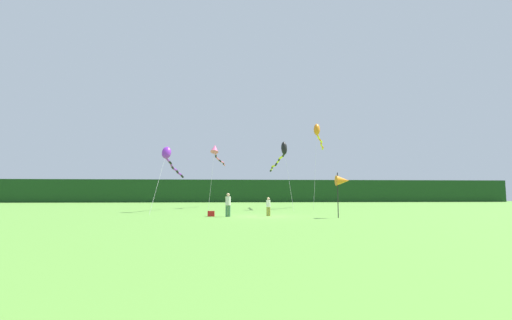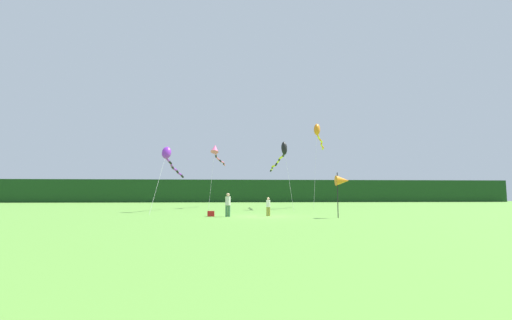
{
  "view_description": "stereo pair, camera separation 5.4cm",
  "coord_description": "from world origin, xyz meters",
  "px_view_note": "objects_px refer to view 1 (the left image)",
  "views": [
    {
      "loc": [
        -2.39,
        -25.59,
        1.59
      ],
      "look_at": [
        0.0,
        6.0,
        4.6
      ],
      "focal_mm": 25.11,
      "sensor_mm": 36.0,
      "label": 1
    },
    {
      "loc": [
        -2.34,
        -25.59,
        1.59
      ],
      "look_at": [
        0.0,
        6.0,
        4.6
      ],
      "focal_mm": 25.11,
      "sensor_mm": 36.0,
      "label": 2
    }
  ],
  "objects_px": {
    "person_adult": "(228,203)",
    "person_child": "(268,206)",
    "kite_rainbow": "(216,151)",
    "kite_orange": "(318,132)",
    "kite_black": "(282,153)",
    "kite_purple": "(169,157)",
    "cooler_box": "(211,214)",
    "banner_flag_pole": "(342,181)"
  },
  "relations": [
    {
      "from": "cooler_box",
      "to": "kite_purple",
      "type": "bearing_deg",
      "value": 120.33
    },
    {
      "from": "kite_purple",
      "to": "kite_orange",
      "type": "bearing_deg",
      "value": 22.44
    },
    {
      "from": "person_child",
      "to": "kite_orange",
      "type": "xyz_separation_m",
      "value": [
        7.17,
        13.65,
        7.87
      ]
    },
    {
      "from": "person_child",
      "to": "kite_purple",
      "type": "xyz_separation_m",
      "value": [
        -8.41,
        7.22,
        4.23
      ]
    },
    {
      "from": "person_child",
      "to": "kite_black",
      "type": "bearing_deg",
      "value": 76.83
    },
    {
      "from": "kite_orange",
      "to": "kite_black",
      "type": "distance_m",
      "value": 5.6
    },
    {
      "from": "person_adult",
      "to": "person_child",
      "type": "height_order",
      "value": "person_adult"
    },
    {
      "from": "person_adult",
      "to": "kite_rainbow",
      "type": "xyz_separation_m",
      "value": [
        -1.47,
        16.0,
        5.6
      ]
    },
    {
      "from": "banner_flag_pole",
      "to": "kite_black",
      "type": "relative_size",
      "value": 0.32
    },
    {
      "from": "kite_rainbow",
      "to": "kite_purple",
      "type": "distance_m",
      "value": 9.28
    },
    {
      "from": "kite_rainbow",
      "to": "kite_purple",
      "type": "height_order",
      "value": "kite_rainbow"
    },
    {
      "from": "banner_flag_pole",
      "to": "kite_rainbow",
      "type": "xyz_separation_m",
      "value": [
        -9.16,
        17.77,
        4.06
      ]
    },
    {
      "from": "person_child",
      "to": "kite_black",
      "type": "height_order",
      "value": "kite_black"
    },
    {
      "from": "kite_black",
      "to": "kite_orange",
      "type": "bearing_deg",
      "value": 24.71
    },
    {
      "from": "person_child",
      "to": "banner_flag_pole",
      "type": "xyz_separation_m",
      "value": [
        4.77,
        -2.33,
        1.71
      ]
    },
    {
      "from": "cooler_box",
      "to": "banner_flag_pole",
      "type": "relative_size",
      "value": 0.16
    },
    {
      "from": "banner_flag_pole",
      "to": "kite_rainbow",
      "type": "bearing_deg",
      "value": 117.27
    },
    {
      "from": "kite_black",
      "to": "person_child",
      "type": "bearing_deg",
      "value": -103.17
    },
    {
      "from": "person_adult",
      "to": "kite_purple",
      "type": "relative_size",
      "value": 0.17
    },
    {
      "from": "kite_orange",
      "to": "kite_purple",
      "type": "distance_m",
      "value": 17.24
    },
    {
      "from": "person_child",
      "to": "cooler_box",
      "type": "relative_size",
      "value": 2.79
    },
    {
      "from": "person_adult",
      "to": "kite_orange",
      "type": "height_order",
      "value": "kite_orange"
    },
    {
      "from": "kite_orange",
      "to": "kite_purple",
      "type": "relative_size",
      "value": 0.99
    },
    {
      "from": "person_child",
      "to": "kite_rainbow",
      "type": "xyz_separation_m",
      "value": [
        -4.39,
        15.44,
        5.77
      ]
    },
    {
      "from": "kite_purple",
      "to": "kite_black",
      "type": "bearing_deg",
      "value": 21.51
    },
    {
      "from": "banner_flag_pole",
      "to": "kite_black",
      "type": "distance_m",
      "value": 14.5
    },
    {
      "from": "person_adult",
      "to": "kite_black",
      "type": "xyz_separation_m",
      "value": [
        5.63,
        12.16,
        4.99
      ]
    },
    {
      "from": "person_child",
      "to": "person_adult",
      "type": "bearing_deg",
      "value": -169.02
    },
    {
      "from": "kite_rainbow",
      "to": "kite_orange",
      "type": "xyz_separation_m",
      "value": [
        11.56,
        -1.79,
        2.1
      ]
    },
    {
      "from": "person_adult",
      "to": "kite_purple",
      "type": "bearing_deg",
      "value": 125.21
    },
    {
      "from": "person_adult",
      "to": "kite_orange",
      "type": "xyz_separation_m",
      "value": [
        10.08,
        14.21,
        7.7
      ]
    },
    {
      "from": "kite_rainbow",
      "to": "kite_purple",
      "type": "relative_size",
      "value": 0.87
    },
    {
      "from": "kite_orange",
      "to": "kite_purple",
      "type": "bearing_deg",
      "value": -157.56
    },
    {
      "from": "cooler_box",
      "to": "banner_flag_pole",
      "type": "distance_m",
      "value": 9.43
    },
    {
      "from": "banner_flag_pole",
      "to": "kite_rainbow",
      "type": "distance_m",
      "value": 20.4
    },
    {
      "from": "person_adult",
      "to": "kite_orange",
      "type": "bearing_deg",
      "value": 54.65
    },
    {
      "from": "cooler_box",
      "to": "banner_flag_pole",
      "type": "xyz_separation_m",
      "value": [
        8.88,
        -2.21,
        2.27
      ]
    },
    {
      "from": "cooler_box",
      "to": "kite_black",
      "type": "bearing_deg",
      "value": 59.8
    },
    {
      "from": "kite_rainbow",
      "to": "kite_orange",
      "type": "bearing_deg",
      "value": -8.79
    },
    {
      "from": "banner_flag_pole",
      "to": "kite_purple",
      "type": "height_order",
      "value": "kite_purple"
    },
    {
      "from": "kite_rainbow",
      "to": "person_adult",
      "type": "bearing_deg",
      "value": -84.74
    },
    {
      "from": "person_child",
      "to": "kite_orange",
      "type": "bearing_deg",
      "value": 62.29
    }
  ]
}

